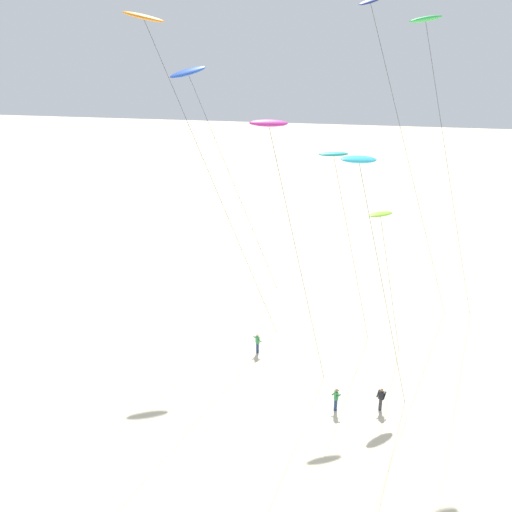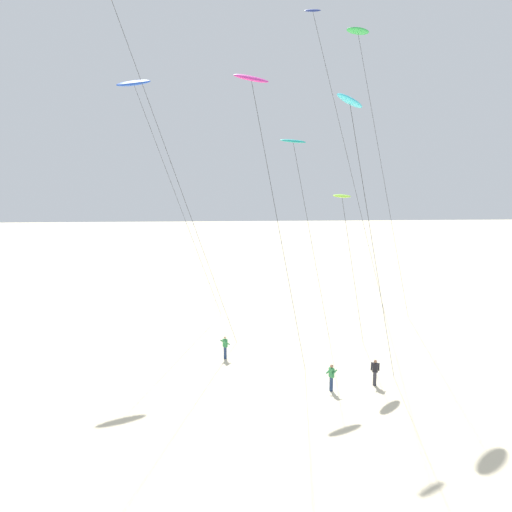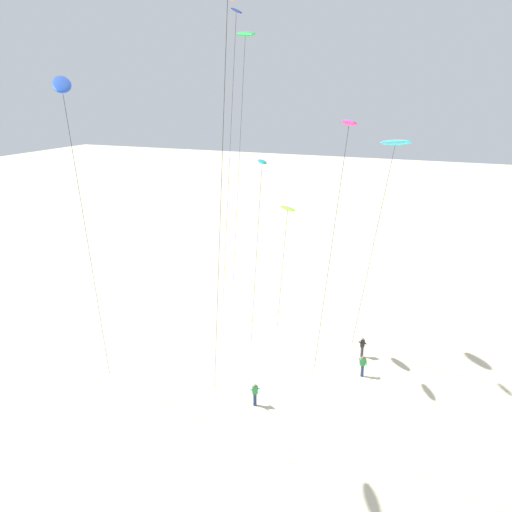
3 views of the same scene
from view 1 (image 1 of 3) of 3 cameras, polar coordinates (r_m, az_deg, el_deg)
name	(u,v)px [view 1 (image 1 of 3)]	position (r m, az deg, el deg)	size (l,w,h in m)	color
ground_plane	(275,411)	(36.86, 2.02, -16.08)	(260.00, 260.00, 0.00)	beige
kite_cyan	(360,162)	(29.21, 10.89, 9.77)	(5.41, 4.10, 17.26)	#33BFE0
kite_navy	(374,18)	(39.75, 12.42, 23.35)	(9.36, 6.43, 25.42)	navy
kite_orange	(146,24)	(36.53, -11.51, 22.93)	(9.06, 5.80, 24.44)	orange
kite_teal	(334,158)	(37.80, 8.27, 10.27)	(4.62, 3.07, 15.62)	teal
kite_green	(426,22)	(40.66, 17.57, 22.51)	(8.34, 5.97, 24.38)	green
kite_magenta	(270,128)	(31.31, 1.45, 13.42)	(4.97, 3.35, 18.62)	#D8339E
kite_blue	(189,74)	(44.88, -7.12, 18.58)	(8.19, 5.69, 20.97)	blue
kite_lime	(381,216)	(38.01, 13.06, 4.18)	(3.47, 2.62, 11.77)	#8CD833
kite_flyer_nearest	(381,399)	(37.30, 13.08, -14.48)	(0.67, 0.65, 1.67)	#33333D
kite_flyer_middle	(336,399)	(36.76, 8.46, -14.71)	(0.66, 0.67, 1.67)	navy
kite_flyer_furthest	(257,343)	(42.19, 0.16, -9.16)	(0.72, 0.73, 1.67)	navy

